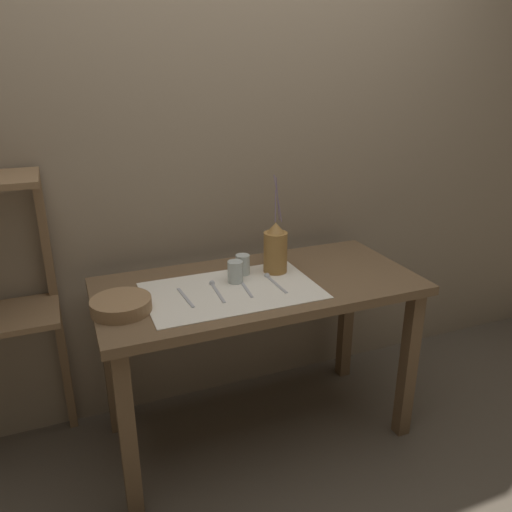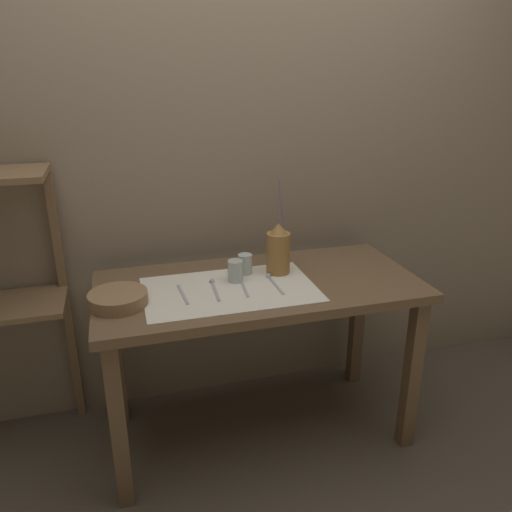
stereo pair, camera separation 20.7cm
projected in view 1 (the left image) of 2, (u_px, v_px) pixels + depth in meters
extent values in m
plane|color=brown|center=(258.00, 429.00, 2.39)|extent=(12.00, 12.00, 0.00)
cube|color=gray|center=(224.00, 164.00, 2.34)|extent=(7.00, 0.06, 2.40)
cube|color=brown|center=(259.00, 286.00, 2.12)|extent=(1.36, 0.65, 0.04)
cube|color=brown|center=(128.00, 437.00, 1.81)|extent=(0.06, 0.06, 0.73)
cube|color=brown|center=(408.00, 365.00, 2.25)|extent=(0.06, 0.06, 0.73)
cube|color=brown|center=(110.00, 363.00, 2.27)|extent=(0.06, 0.06, 0.73)
cube|color=brown|center=(346.00, 315.00, 2.70)|extent=(0.06, 0.06, 0.73)
cube|color=brown|center=(56.00, 309.00, 2.20)|extent=(0.04, 0.04, 1.25)
cube|color=silver|center=(232.00, 290.00, 2.03)|extent=(0.70, 0.43, 0.00)
cylinder|color=olive|center=(275.00, 253.00, 2.19)|extent=(0.10, 0.10, 0.18)
cone|color=olive|center=(276.00, 228.00, 2.15)|extent=(0.08, 0.08, 0.05)
cylinder|color=slate|center=(278.00, 199.00, 2.12)|extent=(0.03, 0.04, 0.20)
cylinder|color=slate|center=(278.00, 199.00, 2.11)|extent=(0.04, 0.03, 0.20)
cylinder|color=slate|center=(275.00, 206.00, 2.13)|extent=(0.02, 0.03, 0.13)
cylinder|color=#8E6B47|center=(121.00, 305.00, 1.85)|extent=(0.22, 0.22, 0.05)
cylinder|color=#B7C1BC|center=(235.00, 272.00, 2.09)|extent=(0.07, 0.07, 0.09)
cylinder|color=#B7C1BC|center=(243.00, 264.00, 2.18)|extent=(0.06, 0.06, 0.09)
cube|color=#A8A8AD|center=(185.00, 297.00, 1.96)|extent=(0.02, 0.19, 0.00)
cube|color=#A8A8AD|center=(218.00, 293.00, 2.00)|extent=(0.02, 0.19, 0.00)
sphere|color=#A8A8AD|center=(212.00, 283.00, 2.08)|extent=(0.02, 0.02, 0.02)
cube|color=#A8A8AD|center=(246.00, 288.00, 2.05)|extent=(0.03, 0.19, 0.00)
cube|color=#A8A8AD|center=(276.00, 284.00, 2.08)|extent=(0.02, 0.19, 0.00)
sphere|color=#A8A8AD|center=(267.00, 275.00, 2.16)|extent=(0.02, 0.02, 0.02)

